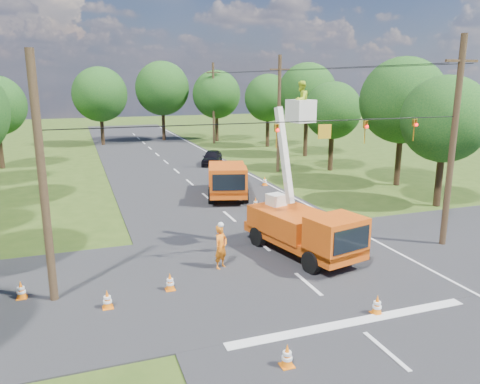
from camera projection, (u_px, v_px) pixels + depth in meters
name	position (u px, v px, depth m)	size (l,w,h in m)	color
ground	(190.00, 183.00, 36.96)	(140.00, 140.00, 0.00)	#2E4615
road_main	(190.00, 183.00, 36.96)	(12.00, 100.00, 0.06)	black
road_cross	(287.00, 267.00, 20.47)	(56.00, 10.00, 0.07)	black
stop_bar	(353.00, 323.00, 15.71)	(9.00, 0.45, 0.02)	silver
edge_line	(256.00, 178.00, 38.78)	(0.12, 90.00, 0.02)	silver
bucket_truck	(304.00, 221.00, 21.45)	(3.65, 6.61, 7.93)	#CE4C0E
second_truck	(227.00, 179.00, 32.30)	(4.13, 6.94, 2.45)	#CE4C0E
ground_worker	(221.00, 247.00, 20.07)	(0.71, 0.47, 1.95)	#F15014
distant_car	(212.00, 157.00, 44.71)	(1.65, 4.10, 1.40)	black
traffic_cone_0	(287.00, 356.00, 13.25)	(0.38, 0.38, 0.71)	orange
traffic_cone_1	(377.00, 305.00, 16.24)	(0.38, 0.38, 0.71)	orange
traffic_cone_2	(271.00, 225.00, 25.14)	(0.38, 0.38, 0.71)	orange
traffic_cone_3	(255.00, 203.00, 29.59)	(0.38, 0.38, 0.71)	orange
traffic_cone_4	(170.00, 282.00, 18.08)	(0.38, 0.38, 0.71)	orange
traffic_cone_5	(107.00, 299.00, 16.63)	(0.38, 0.38, 0.71)	orange
traffic_cone_6	(21.00, 290.00, 17.38)	(0.38, 0.38, 0.71)	orange
traffic_cone_7	(265.00, 181.00, 35.95)	(0.38, 0.38, 0.71)	orange
pole_right_near	(453.00, 142.00, 22.04)	(1.80, 0.30, 10.00)	#4C3823
pole_right_mid	(279.00, 113.00, 40.36)	(1.80, 0.30, 10.00)	#4C3823
pole_right_far	(214.00, 103.00, 58.67)	(1.80, 0.30, 10.00)	#4C3823
pole_left	(43.00, 182.00, 16.32)	(0.30, 0.30, 9.00)	#4C3823
signal_span	(338.00, 130.00, 19.81)	(18.00, 0.29, 1.07)	black
tree_right_a	(445.00, 119.00, 29.05)	(5.40, 5.40, 8.28)	#382616
tree_right_b	(403.00, 101.00, 34.83)	(6.40, 6.40, 9.65)	#382616
tree_right_c	(333.00, 111.00, 40.92)	(5.00, 5.00, 7.83)	#382616
tree_right_d	(307.00, 92.00, 48.45)	(6.00, 6.00, 9.70)	#382616
tree_right_e	(268.00, 98.00, 55.65)	(5.60, 5.60, 8.63)	#382616
tree_far_a	(100.00, 94.00, 56.78)	(6.60, 6.60, 9.50)	#382616
tree_far_b	(162.00, 88.00, 61.06)	(7.00, 7.00, 10.32)	#382616
tree_far_c	(216.00, 94.00, 60.61)	(6.20, 6.20, 9.18)	#382616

